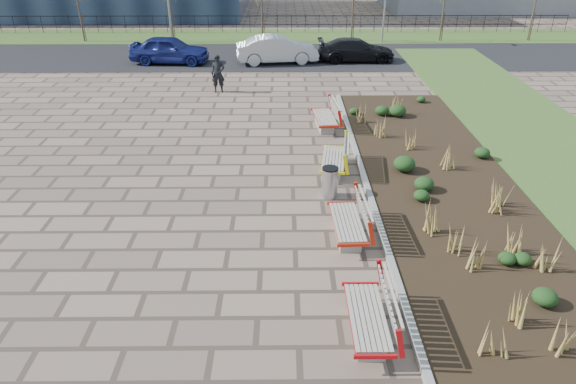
{
  "coord_description": "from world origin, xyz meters",
  "views": [
    {
      "loc": [
        1.39,
        -8.94,
        7.23
      ],
      "look_at": [
        1.5,
        3.0,
        0.9
      ],
      "focal_mm": 32.0,
      "sensor_mm": 36.0,
      "label": 1
    }
  ],
  "objects_px": {
    "pedestrian": "(218,74)",
    "car_silver": "(277,49)",
    "bench_c": "(334,157)",
    "car_blue": "(170,50)",
    "litter_bin": "(330,183)",
    "bench_d": "(325,116)",
    "car_black": "(356,50)",
    "bench_b": "(347,220)",
    "bench_a": "(368,314)"
  },
  "relations": [
    {
      "from": "car_blue",
      "to": "car_silver",
      "type": "distance_m",
      "value": 6.09
    },
    {
      "from": "bench_b",
      "to": "car_black",
      "type": "bearing_deg",
      "value": 79.85
    },
    {
      "from": "bench_d",
      "to": "car_silver",
      "type": "height_order",
      "value": "car_silver"
    },
    {
      "from": "bench_c",
      "to": "car_black",
      "type": "xyz_separation_m",
      "value": [
        2.58,
        14.74,
        0.16
      ]
    },
    {
      "from": "pedestrian",
      "to": "car_blue",
      "type": "height_order",
      "value": "pedestrian"
    },
    {
      "from": "litter_bin",
      "to": "pedestrian",
      "type": "relative_size",
      "value": 0.52
    },
    {
      "from": "car_silver",
      "to": "bench_c",
      "type": "bearing_deg",
      "value": -179.85
    },
    {
      "from": "bench_a",
      "to": "pedestrian",
      "type": "bearing_deg",
      "value": 106.1
    },
    {
      "from": "car_black",
      "to": "car_blue",
      "type": "bearing_deg",
      "value": 91.34
    },
    {
      "from": "bench_d",
      "to": "car_blue",
      "type": "relative_size",
      "value": 0.48
    },
    {
      "from": "bench_d",
      "to": "car_blue",
      "type": "height_order",
      "value": "car_blue"
    },
    {
      "from": "bench_a",
      "to": "bench_d",
      "type": "bearing_deg",
      "value": 90.03
    },
    {
      "from": "pedestrian",
      "to": "car_silver",
      "type": "distance_m",
      "value": 6.22
    },
    {
      "from": "litter_bin",
      "to": "bench_a",
      "type": "bearing_deg",
      "value": -87.34
    },
    {
      "from": "bench_a",
      "to": "car_silver",
      "type": "height_order",
      "value": "car_silver"
    },
    {
      "from": "bench_a",
      "to": "litter_bin",
      "type": "xyz_separation_m",
      "value": [
        -0.27,
        5.7,
        -0.04
      ]
    },
    {
      "from": "litter_bin",
      "to": "car_blue",
      "type": "bearing_deg",
      "value": 115.76
    },
    {
      "from": "bench_b",
      "to": "car_blue",
      "type": "bearing_deg",
      "value": 111.46
    },
    {
      "from": "bench_b",
      "to": "litter_bin",
      "type": "height_order",
      "value": "bench_b"
    },
    {
      "from": "car_blue",
      "to": "bench_c",
      "type": "bearing_deg",
      "value": -146.21
    },
    {
      "from": "car_blue",
      "to": "bench_b",
      "type": "bearing_deg",
      "value": -151.7
    },
    {
      "from": "bench_b",
      "to": "pedestrian",
      "type": "height_order",
      "value": "pedestrian"
    },
    {
      "from": "litter_bin",
      "to": "pedestrian",
      "type": "bearing_deg",
      "value": 112.74
    },
    {
      "from": "bench_a",
      "to": "bench_c",
      "type": "xyz_separation_m",
      "value": [
        0.0,
        7.44,
        0.0
      ]
    },
    {
      "from": "bench_b",
      "to": "pedestrian",
      "type": "bearing_deg",
      "value": 107.94
    },
    {
      "from": "bench_c",
      "to": "litter_bin",
      "type": "xyz_separation_m",
      "value": [
        -0.27,
        -1.74,
        -0.04
      ]
    },
    {
      "from": "bench_c",
      "to": "bench_d",
      "type": "distance_m",
      "value": 3.96
    },
    {
      "from": "bench_b",
      "to": "bench_c",
      "type": "distance_m",
      "value": 3.92
    },
    {
      "from": "bench_a",
      "to": "litter_bin",
      "type": "bearing_deg",
      "value": 92.69
    },
    {
      "from": "bench_c",
      "to": "car_blue",
      "type": "bearing_deg",
      "value": 126.72
    },
    {
      "from": "pedestrian",
      "to": "car_silver",
      "type": "relative_size",
      "value": 0.38
    },
    {
      "from": "bench_d",
      "to": "pedestrian",
      "type": "xyz_separation_m",
      "value": [
        -4.67,
        4.81,
        0.38
      ]
    },
    {
      "from": "litter_bin",
      "to": "car_black",
      "type": "distance_m",
      "value": 16.73
    },
    {
      "from": "litter_bin",
      "to": "car_blue",
      "type": "height_order",
      "value": "car_blue"
    },
    {
      "from": "bench_b",
      "to": "car_black",
      "type": "distance_m",
      "value": 18.84
    },
    {
      "from": "bench_c",
      "to": "pedestrian",
      "type": "height_order",
      "value": "pedestrian"
    },
    {
      "from": "litter_bin",
      "to": "pedestrian",
      "type": "xyz_separation_m",
      "value": [
        -4.41,
        10.51,
        0.42
      ]
    },
    {
      "from": "car_silver",
      "to": "litter_bin",
      "type": "bearing_deg",
      "value": 178.39
    },
    {
      "from": "bench_b",
      "to": "car_black",
      "type": "height_order",
      "value": "car_black"
    },
    {
      "from": "car_black",
      "to": "bench_b",
      "type": "bearing_deg",
      "value": 171.44
    },
    {
      "from": "bench_b",
      "to": "car_silver",
      "type": "height_order",
      "value": "car_silver"
    },
    {
      "from": "bench_a",
      "to": "car_black",
      "type": "relative_size",
      "value": 0.48
    },
    {
      "from": "bench_b",
      "to": "car_blue",
      "type": "distance_m",
      "value": 19.97
    },
    {
      "from": "bench_c",
      "to": "litter_bin",
      "type": "distance_m",
      "value": 1.76
    },
    {
      "from": "bench_c",
      "to": "pedestrian",
      "type": "distance_m",
      "value": 9.95
    },
    {
      "from": "pedestrian",
      "to": "bench_a",
      "type": "bearing_deg",
      "value": -76.45
    },
    {
      "from": "bench_c",
      "to": "pedestrian",
      "type": "relative_size",
      "value": 1.2
    },
    {
      "from": "bench_a",
      "to": "bench_c",
      "type": "distance_m",
      "value": 7.44
    },
    {
      "from": "bench_a",
      "to": "litter_bin",
      "type": "relative_size",
      "value": 2.29
    },
    {
      "from": "pedestrian",
      "to": "car_blue",
      "type": "bearing_deg",
      "value": 118.53
    }
  ]
}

